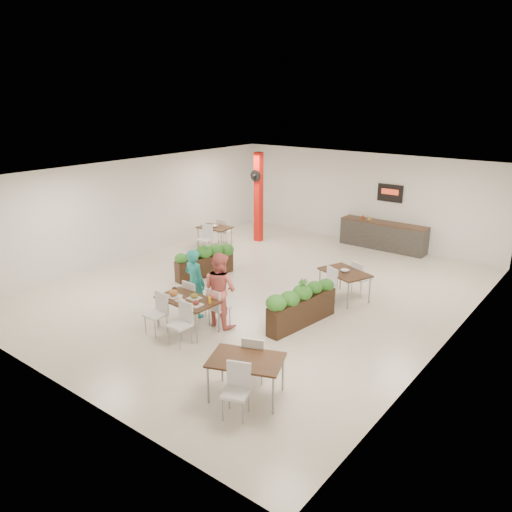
{
  "coord_description": "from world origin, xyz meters",
  "views": [
    {
      "loc": [
        7.67,
        -10.13,
        5.12
      ],
      "look_at": [
        0.12,
        -0.37,
        1.1
      ],
      "focal_mm": 35.0,
      "sensor_mm": 36.0,
      "label": 1
    }
  ],
  "objects": [
    {
      "name": "diner_woman",
      "position": [
        0.54,
        -2.27,
        0.87
      ],
      "size": [
        0.88,
        0.7,
        1.75
      ],
      "primitive_type": "imported",
      "rotation": [
        0.0,
        0.0,
        3.1
      ],
      "color": "#EC7069",
      "rests_on": "ground"
    },
    {
      "name": "side_table_c",
      "position": [
        2.85,
        -4.18,
        0.63
      ],
      "size": [
        1.5,
        1.66,
        0.92
      ],
      "rotation": [
        0.0,
        0.0,
        0.39
      ],
      "color": "#311C10",
      "rests_on": "ground"
    },
    {
      "name": "red_column",
      "position": [
        -3.0,
        3.79,
        1.64
      ],
      "size": [
        0.4,
        0.41,
        3.2
      ],
      "color": "red",
      "rests_on": "ground"
    },
    {
      "name": "side_table_a",
      "position": [
        -3.66,
        2.18,
        0.62
      ],
      "size": [
        1.18,
        1.66,
        0.92
      ],
      "rotation": [
        0.0,
        0.0,
        0.11
      ],
      "color": "#311C10",
      "rests_on": "ground"
    },
    {
      "name": "ground",
      "position": [
        0.0,
        0.0,
        0.0
      ],
      "size": [
        12.0,
        12.0,
        0.0
      ],
      "primitive_type": "plane",
      "color": "beige",
      "rests_on": "ground"
    },
    {
      "name": "room_shell",
      "position": [
        0.0,
        0.0,
        2.01
      ],
      "size": [
        10.1,
        12.1,
        3.22
      ],
      "color": "white",
      "rests_on": "ground"
    },
    {
      "name": "planter_right",
      "position": [
        2.05,
        -1.14,
        0.52
      ],
      "size": [
        0.63,
        2.13,
        1.13
      ],
      "rotation": [
        0.0,
        0.0,
        1.44
      ],
      "color": "black",
      "rests_on": "ground"
    },
    {
      "name": "service_counter",
      "position": [
        1.0,
        5.65,
        0.49
      ],
      "size": [
        3.0,
        0.64,
        2.2
      ],
      "color": "#292624",
      "rests_on": "ground"
    },
    {
      "name": "side_table_b",
      "position": [
        2.07,
        0.85,
        0.63
      ],
      "size": [
        1.48,
        1.66,
        0.92
      ],
      "rotation": [
        0.0,
        0.0,
        -0.37
      ],
      "color": "#311C10",
      "rests_on": "ground"
    },
    {
      "name": "main_table",
      "position": [
        0.13,
        -2.92,
        0.64
      ],
      "size": [
        1.43,
        1.67,
        0.92
      ],
      "rotation": [
        0.0,
        0.0,
        -0.04
      ],
      "color": "#311C10",
      "rests_on": "ground"
    },
    {
      "name": "planter_left",
      "position": [
        -1.95,
        -0.15,
        0.51
      ],
      "size": [
        0.79,
        1.88,
        1.01
      ],
      "rotation": [
        0.0,
        0.0,
        1.31
      ],
      "color": "black",
      "rests_on": "ground"
    },
    {
      "name": "diner_man",
      "position": [
        -0.26,
        -2.27,
        0.84
      ],
      "size": [
        0.63,
        0.43,
        1.67
      ],
      "primitive_type": "imported",
      "rotation": [
        0.0,
        0.0,
        3.1
      ],
      "color": "teal",
      "rests_on": "ground"
    }
  ]
}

